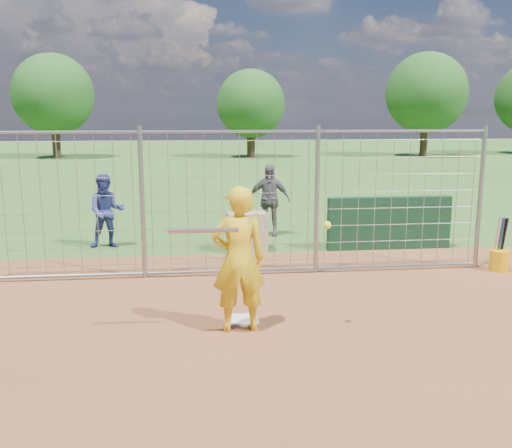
{
  "coord_description": "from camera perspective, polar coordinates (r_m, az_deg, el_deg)",
  "views": [
    {
      "loc": [
        -0.64,
        -7.65,
        2.83
      ],
      "look_at": [
        0.3,
        0.8,
        1.15
      ],
      "focal_mm": 40.0,
      "sensor_mm": 36.0,
      "label": 1
    }
  ],
  "objects": [
    {
      "name": "dugout_wall",
      "position": [
        12.17,
        13.17,
        0.09
      ],
      "size": [
        2.6,
        0.2,
        1.1
      ],
      "primitive_type": "cube",
      "color": "#11381E",
      "rests_on": "ground"
    },
    {
      "name": "bystander_b",
      "position": [
        13.13,
        1.28,
        2.43
      ],
      "size": [
        1.03,
        0.58,
        1.66
      ],
      "primitive_type": "imported",
      "rotation": [
        0.0,
        0.0,
        -0.19
      ],
      "color": "#545559",
      "rests_on": "ground"
    },
    {
      "name": "equipment_bin",
      "position": [
        11.76,
        -0.93,
        -0.74
      ],
      "size": [
        0.83,
        0.59,
        0.8
      ],
      "primitive_type": "cube",
      "rotation": [
        0.0,
        0.0,
        0.05
      ],
      "color": "tan",
      "rests_on": "ground"
    },
    {
      "name": "tree_line",
      "position": [
        35.99,
        -0.33,
        12.6
      ],
      "size": [
        44.66,
        6.72,
        6.48
      ],
      "color": "#3F2B19",
      "rests_on": "ground"
    },
    {
      "name": "batter",
      "position": [
        7.34,
        -1.75,
        -3.58
      ],
      "size": [
        0.73,
        0.51,
        1.92
      ],
      "primitive_type": "imported",
      "rotation": [
        0.0,
        0.0,
        3.22
      ],
      "color": "gold",
      "rests_on": "ground"
    },
    {
      "name": "bystander_a",
      "position": [
        12.33,
        -14.71,
        1.23
      ],
      "size": [
        0.82,
        0.68,
        1.56
      ],
      "primitive_type": "imported",
      "rotation": [
        0.0,
        0.0,
        0.12
      ],
      "color": "navy",
      "rests_on": "ground"
    },
    {
      "name": "infield_dirt",
      "position": [
        5.48,
        1.34,
        -19.88
      ],
      "size": [
        18.0,
        18.0,
        0.0
      ],
      "primitive_type": "plane",
      "color": "brown",
      "rests_on": "ground"
    },
    {
      "name": "backstop_fence",
      "position": [
        9.8,
        -2.52,
        1.94
      ],
      "size": [
        9.08,
        0.08,
        2.6
      ],
      "color": "gray",
      "rests_on": "ground"
    },
    {
      "name": "equipment_in_play",
      "position": [
        6.99,
        -2.2,
        -0.52
      ],
      "size": [
        2.05,
        0.22,
        0.1
      ],
      "color": "silver",
      "rests_on": "ground"
    },
    {
      "name": "ground",
      "position": [
        8.18,
        -1.49,
        -9.06
      ],
      "size": [
        100.0,
        100.0,
        0.0
      ],
      "primitive_type": "plane",
      "color": "#2D591E",
      "rests_on": "ground"
    },
    {
      "name": "bucket_with_bats",
      "position": [
        11.18,
        23.16,
        -3.1
      ],
      "size": [
        0.34,
        0.34,
        0.98
      ],
      "color": "#E4A30C",
      "rests_on": "ground"
    },
    {
      "name": "home_plate",
      "position": [
        7.99,
        -1.37,
        -9.49
      ],
      "size": [
        0.43,
        0.43,
        0.02
      ],
      "primitive_type": "cube",
      "color": "silver",
      "rests_on": "ground"
    }
  ]
}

